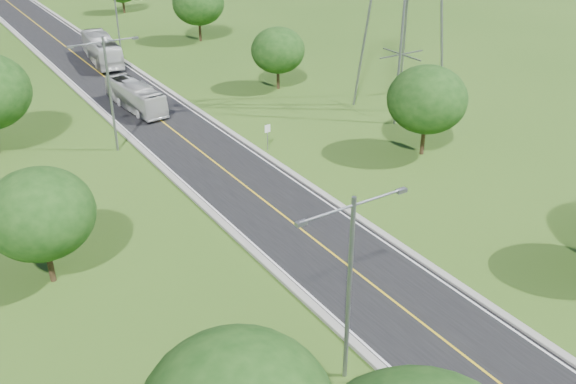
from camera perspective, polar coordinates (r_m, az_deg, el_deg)
name	(u,v)px	position (r m, az deg, el deg)	size (l,w,h in m)	color
ground	(124,92)	(73.60, -14.35, 8.57)	(260.00, 260.00, 0.00)	#2B4C15
road	(106,78)	(79.07, -15.84, 9.70)	(8.00, 150.00, 0.06)	black
curb_left	(70,84)	(78.01, -18.83, 9.10)	(0.50, 150.00, 0.22)	gray
curb_right	(141,72)	(80.30, -12.95, 10.36)	(0.50, 150.00, 0.22)	gray
speed_limit_sign	(268,133)	(56.07, -1.83, 5.28)	(0.55, 0.09, 2.40)	slate
streetlight_near_left	(350,276)	(29.39, 5.52, -7.45)	(5.90, 0.25, 10.00)	slate
streetlight_mid_left	(109,85)	(56.45, -15.61, 9.13)	(5.90, 0.25, 10.00)	slate
streetlight_far_right	(115,4)	(90.55, -15.11, 15.83)	(5.90, 0.25, 10.00)	slate
tree_lb	(40,214)	(39.46, -21.18, -1.82)	(6.30, 6.30, 7.33)	black
tree_rb	(427,99)	(55.25, 12.26, 8.04)	(6.72, 6.72, 7.82)	black
tree_rc	(278,50)	(71.42, -0.90, 12.49)	(5.88, 5.88, 6.84)	black
tree_rd	(198,3)	(92.79, -7.98, 16.30)	(7.14, 7.14, 8.30)	black
bus_outbound	(102,49)	(85.21, -16.21, 12.07)	(2.79, 11.91, 3.32)	silver
bus_inbound	(135,96)	(67.51, -13.40, 8.29)	(2.32, 9.91, 2.76)	silver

